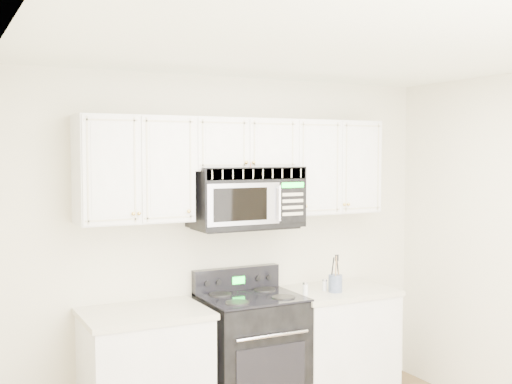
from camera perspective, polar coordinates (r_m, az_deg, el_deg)
room at (r=3.58m, az=9.57°, el=-8.00°), size 3.51×3.51×2.61m
base_cabinet_left at (r=4.72m, az=-9.86°, el=-16.17°), size 0.86×0.65×0.92m
base_cabinet_right at (r=5.38m, az=7.14°, el=-13.65°), size 0.86×0.65×0.92m
range at (r=5.00m, az=-0.43°, el=-14.27°), size 0.72×0.66×1.11m
upper_cabinets at (r=4.87m, az=-1.52°, el=2.60°), size 2.44×0.37×0.75m
microwave at (r=4.86m, az=-0.92°, el=-0.42°), size 0.83×0.46×0.46m
utensil_crock at (r=5.11m, az=7.07°, el=-8.01°), size 0.11×0.11×0.29m
shaker_salt at (r=4.99m, az=4.41°, el=-8.54°), size 0.04×0.04×0.10m
shaker_pepper at (r=5.15m, az=6.11°, el=-8.21°), size 0.04×0.04×0.09m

